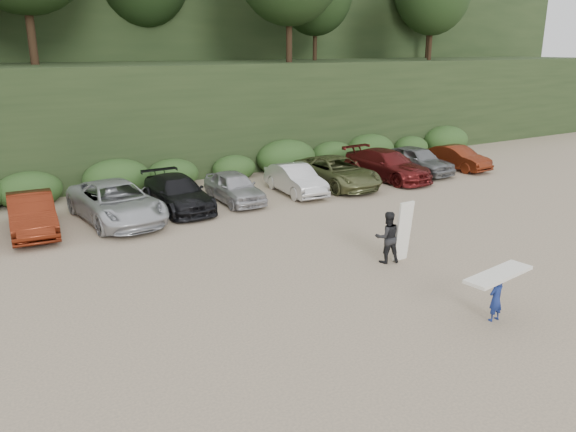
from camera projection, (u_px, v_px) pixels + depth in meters
ground at (312, 287)px, 16.80m from camera, size 120.00×120.00×0.00m
parked_cars at (136, 199)px, 23.57m from camera, size 39.57×6.35×1.65m
child_surfer at (497, 288)px, 14.51m from camera, size 2.30×0.91×1.34m
adult_surfer at (389, 237)px, 18.53m from camera, size 1.33×0.90×2.07m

